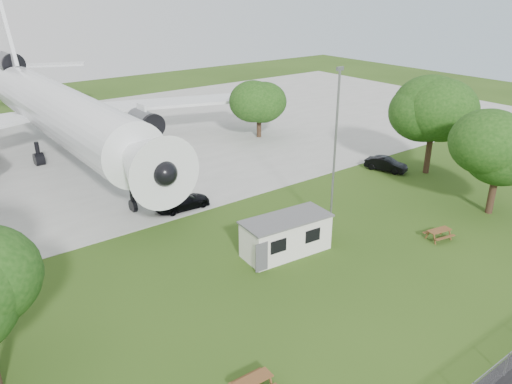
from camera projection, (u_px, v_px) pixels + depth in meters
ground at (305, 310)px, 28.34m from camera, size 160.00×160.00×0.00m
concrete_apron at (76, 149)px, 56.20m from camera, size 120.00×46.00×0.03m
airliner at (57, 109)px, 51.48m from camera, size 46.36×47.73×17.69m
site_cabin at (286, 235)px, 34.01m from camera, size 6.86×3.25×2.62m
picnic_east at (438, 239)px, 36.28m from camera, size 2.05×1.81×0.76m
lamp_mast at (335, 155)px, 35.17m from camera, size 0.16×0.16×12.00m
tree_east_front at (500, 151)px, 38.50m from camera, size 6.25×6.25×8.36m
tree_east_back at (434, 109)px, 46.68m from camera, size 7.91×7.91×10.30m
tree_far_apron at (259, 102)px, 58.93m from camera, size 6.27×6.27×7.43m
car_ne_sedan at (386, 164)px, 49.35m from camera, size 2.63×4.32×1.34m
car_apron_van at (183, 201)px, 40.90m from camera, size 4.72×2.04×1.35m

